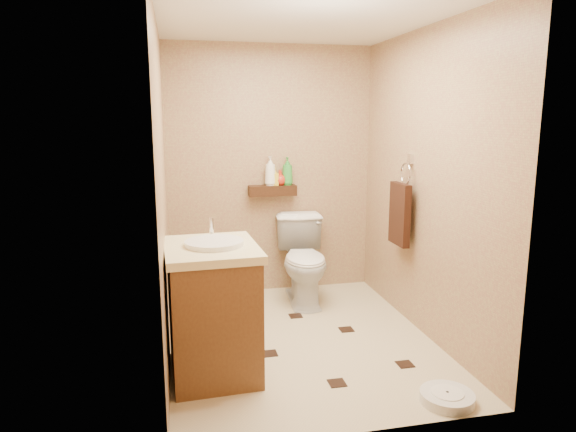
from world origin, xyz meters
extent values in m
plane|color=#C3B18E|center=(0.00, 0.00, 0.00)|extent=(2.50, 2.50, 0.00)
cube|color=#A1875C|center=(0.00, 1.25, 1.20)|extent=(2.00, 0.04, 2.40)
cube|color=#A1875C|center=(0.00, -1.25, 1.20)|extent=(2.00, 0.04, 2.40)
cube|color=#A1875C|center=(-1.00, 0.00, 1.20)|extent=(0.04, 2.50, 2.40)
cube|color=#A1875C|center=(1.00, 0.00, 1.20)|extent=(0.04, 2.50, 2.40)
cube|color=silver|center=(0.00, 0.00, 2.40)|extent=(2.00, 2.50, 0.02)
cube|color=#381D0F|center=(0.00, 1.17, 1.02)|extent=(0.46, 0.14, 0.10)
cube|color=black|center=(-0.28, -0.20, 0.00)|extent=(0.11, 0.11, 0.01)
cube|color=black|center=(0.41, 0.10, 0.00)|extent=(0.11, 0.11, 0.01)
cube|color=black|center=(0.07, -0.71, 0.00)|extent=(0.11, 0.11, 0.01)
cube|color=black|center=(-0.59, 0.52, 0.00)|extent=(0.11, 0.11, 0.01)
cube|color=black|center=(0.62, -0.57, 0.00)|extent=(0.11, 0.11, 0.01)
cube|color=black|center=(0.07, 0.48, 0.00)|extent=(0.11, 0.11, 0.01)
imported|color=white|center=(0.23, 0.83, 0.40)|extent=(0.51, 0.81, 0.80)
cube|color=brown|center=(-0.70, -0.37, 0.42)|extent=(0.59, 0.71, 0.84)
cube|color=beige|center=(-0.70, -0.37, 0.86)|extent=(0.64, 0.76, 0.05)
cylinder|color=silver|center=(-0.68, -0.37, 0.90)|extent=(0.39, 0.39, 0.05)
cylinder|color=silver|center=(-0.68, -0.13, 0.97)|extent=(0.03, 0.03, 0.13)
cylinder|color=silver|center=(0.66, -1.07, 0.03)|extent=(0.34, 0.34, 0.06)
cylinder|color=white|center=(0.66, -1.07, 0.06)|extent=(0.20, 0.20, 0.01)
cylinder|color=#186060|center=(-0.82, 1.07, 0.06)|extent=(0.11, 0.11, 0.12)
cylinder|color=silver|center=(-0.82, 1.07, 0.28)|extent=(0.02, 0.02, 0.34)
sphere|color=silver|center=(-0.82, 1.07, 0.44)|extent=(0.08, 0.08, 0.08)
cube|color=silver|center=(0.98, 0.25, 1.38)|extent=(0.03, 0.06, 0.08)
torus|color=silver|center=(0.95, 0.25, 1.26)|extent=(0.02, 0.19, 0.19)
cube|color=black|center=(0.91, 0.25, 0.92)|extent=(0.06, 0.30, 0.52)
cylinder|color=silver|center=(-0.94, 0.65, 0.60)|extent=(0.11, 0.11, 0.11)
cylinder|color=silver|center=(-0.98, 0.65, 0.66)|extent=(0.04, 0.02, 0.02)
imported|color=white|center=(-0.02, 1.17, 1.21)|extent=(0.13, 0.13, 0.28)
imported|color=gold|center=(0.03, 1.17, 1.16)|extent=(0.10, 0.10, 0.17)
imported|color=red|center=(0.08, 1.17, 1.14)|extent=(0.16, 0.16, 0.15)
imported|color=green|center=(0.15, 1.17, 1.21)|extent=(0.11, 0.11, 0.27)
camera|label=1|loc=(-0.90, -3.67, 1.72)|focal=32.00mm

